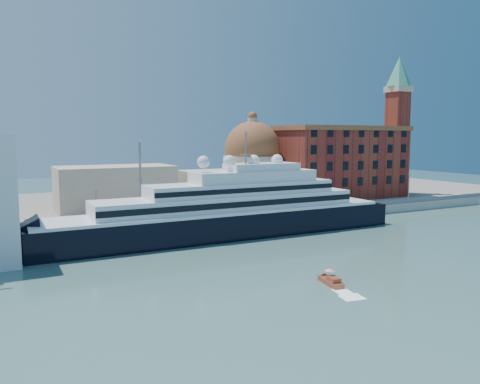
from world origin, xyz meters
TOP-DOWN VIEW (x-y plane):
  - ground at (0.00, 0.00)m, footprint 400.00×400.00m
  - quay at (0.00, 34.00)m, footprint 180.00×10.00m
  - land at (0.00, 75.00)m, footprint 260.00×72.00m
  - quay_fence at (0.00, 29.50)m, footprint 180.00×0.10m
  - superyacht at (-7.60, 23.00)m, footprint 89.31×12.38m
  - service_barge at (-40.29, 22.01)m, footprint 11.57×6.64m
  - water_taxi at (-5.04, -14.76)m, footprint 2.54×5.32m
  - warehouse at (52.00, 52.00)m, footprint 43.00×19.00m
  - campanile at (76.00, 52.00)m, footprint 8.40×8.40m
  - church at (6.39, 57.72)m, footprint 66.00×18.00m
  - lamp_posts at (-12.67, 32.27)m, footprint 120.80×2.40m

SIDE VIEW (x-z plane):
  - ground at x=0.00m, z-range 0.00..0.00m
  - water_taxi at x=-5.04m, z-range -0.63..1.79m
  - service_barge at x=-40.29m, z-range -0.53..1.95m
  - land at x=0.00m, z-range 0.00..2.00m
  - quay at x=0.00m, z-range 0.00..2.50m
  - quay_fence at x=0.00m, z-range 2.50..3.70m
  - superyacht at x=-7.60m, z-range -8.74..17.95m
  - lamp_posts at x=-12.67m, z-range 0.84..18.84m
  - church at x=6.39m, z-range -1.84..23.66m
  - warehouse at x=52.00m, z-range 2.16..25.41m
  - campanile at x=76.00m, z-range 5.26..52.26m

